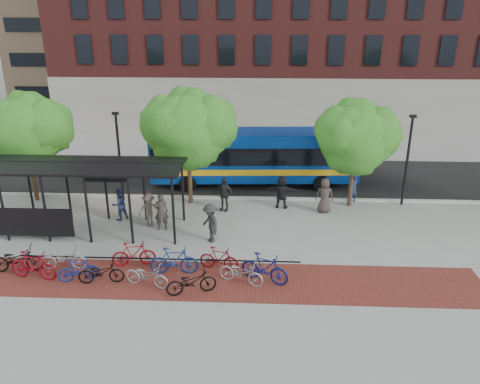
{
  "coord_description": "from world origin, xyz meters",
  "views": [
    {
      "loc": [
        0.97,
        -21.35,
        10.18
      ],
      "look_at": [
        -0.07,
        0.95,
        1.6
      ],
      "focal_mm": 35.0,
      "sensor_mm": 36.0,
      "label": 1
    }
  ],
  "objects_px": {
    "bike_2": "(64,258)",
    "bike_7": "(174,261)",
    "bike_5": "(134,254)",
    "bike_10": "(241,272)",
    "tree_c": "(357,135)",
    "pedestrian_4": "(224,194)",
    "bike_4": "(101,272)",
    "bike_0": "(17,259)",
    "pedestrian_2": "(119,204)",
    "pedestrian_9": "(210,223)",
    "lamp_post_right": "(408,158)",
    "lamp_post_left": "(119,154)",
    "pedestrian_7": "(353,188)",
    "bike_1": "(33,266)",
    "pedestrian_3": "(149,210)",
    "bike_6": "(147,275)",
    "bike_11": "(265,268)",
    "tree_a": "(27,128)",
    "bus": "(254,154)",
    "bike_8": "(191,282)",
    "tree_b": "(190,126)",
    "pedestrian_6": "(325,195)",
    "bike_9": "(219,258)",
    "bike_3": "(78,270)",
    "pedestrian_1": "(161,212)",
    "bus_shelter": "(71,173)",
    "pedestrian_5": "(282,192)"
  },
  "relations": [
    {
      "from": "bike_6",
      "to": "pedestrian_4",
      "type": "bearing_deg",
      "value": -1.67
    },
    {
      "from": "bike_4",
      "to": "bike_10",
      "type": "xyz_separation_m",
      "value": [
        5.6,
        0.22,
        0.03
      ]
    },
    {
      "from": "bike_0",
      "to": "pedestrian_5",
      "type": "distance_m",
      "value": 13.52
    },
    {
      "from": "bus",
      "to": "pedestrian_9",
      "type": "xyz_separation_m",
      "value": [
        -1.91,
        -8.1,
        -1.02
      ]
    },
    {
      "from": "bus",
      "to": "bike_4",
      "type": "xyz_separation_m",
      "value": [
        -5.91,
        -11.95,
        -1.49
      ]
    },
    {
      "from": "lamp_post_left",
      "to": "bike_9",
      "type": "distance_m",
      "value": 10.15
    },
    {
      "from": "tree_c",
      "to": "bike_5",
      "type": "height_order",
      "value": "tree_c"
    },
    {
      "from": "tree_c",
      "to": "pedestrian_9",
      "type": "distance_m",
      "value": 9.41
    },
    {
      "from": "pedestrian_5",
      "to": "pedestrian_1",
      "type": "bearing_deg",
      "value": 36.59
    },
    {
      "from": "bus",
      "to": "pedestrian_6",
      "type": "distance_m",
      "value": 5.89
    },
    {
      "from": "pedestrian_9",
      "to": "bike_4",
      "type": "bearing_deg",
      "value": -79.96
    },
    {
      "from": "bike_5",
      "to": "bike_10",
      "type": "height_order",
      "value": "bike_5"
    },
    {
      "from": "bike_4",
      "to": "bike_8",
      "type": "distance_m",
      "value": 3.77
    },
    {
      "from": "bike_7",
      "to": "pedestrian_2",
      "type": "height_order",
      "value": "pedestrian_2"
    },
    {
      "from": "tree_c",
      "to": "pedestrian_9",
      "type": "xyz_separation_m",
      "value": [
        -7.44,
        -4.85,
        -3.1
      ]
    },
    {
      "from": "bus_shelter",
      "to": "bike_9",
      "type": "distance_m",
      "value": 8.6
    },
    {
      "from": "lamp_post_right",
      "to": "pedestrian_2",
      "type": "height_order",
      "value": "lamp_post_right"
    },
    {
      "from": "bike_10",
      "to": "lamp_post_left",
      "type": "bearing_deg",
      "value": 61.15
    },
    {
      "from": "bike_6",
      "to": "bike_11",
      "type": "distance_m",
      "value": 4.68
    },
    {
      "from": "bike_0",
      "to": "bike_7",
      "type": "relative_size",
      "value": 1.06
    },
    {
      "from": "bike_1",
      "to": "pedestrian_3",
      "type": "relative_size",
      "value": 1.15
    },
    {
      "from": "pedestrian_3",
      "to": "pedestrian_7",
      "type": "distance_m",
      "value": 11.48
    },
    {
      "from": "tree_a",
      "to": "pedestrian_2",
      "type": "relative_size",
      "value": 3.62
    },
    {
      "from": "bike_4",
      "to": "bike_11",
      "type": "height_order",
      "value": "bike_11"
    },
    {
      "from": "tree_c",
      "to": "pedestrian_2",
      "type": "distance_m",
      "value": 13.1
    },
    {
      "from": "bike_9",
      "to": "bus",
      "type": "bearing_deg",
      "value": 6.18
    },
    {
      "from": "bike_0",
      "to": "bike_7",
      "type": "distance_m",
      "value": 6.61
    },
    {
      "from": "tree_a",
      "to": "bike_10",
      "type": "xyz_separation_m",
      "value": [
        12.17,
        -8.47,
        -3.74
      ]
    },
    {
      "from": "tree_a",
      "to": "bike_4",
      "type": "height_order",
      "value": "tree_a"
    },
    {
      "from": "bike_5",
      "to": "bike_9",
      "type": "bearing_deg",
      "value": -102.47
    },
    {
      "from": "tree_c",
      "to": "pedestrian_7",
      "type": "distance_m",
      "value": 3.25
    },
    {
      "from": "bike_0",
      "to": "bike_7",
      "type": "xyz_separation_m",
      "value": [
        6.6,
        0.12,
        0.04
      ]
    },
    {
      "from": "bike_2",
      "to": "bike_7",
      "type": "distance_m",
      "value": 4.74
    },
    {
      "from": "pedestrian_2",
      "to": "pedestrian_9",
      "type": "xyz_separation_m",
      "value": [
        5.01,
        -2.33,
        0.1
      ]
    },
    {
      "from": "bike_2",
      "to": "bike_6",
      "type": "xyz_separation_m",
      "value": [
        3.82,
        -1.16,
        -0.01
      ]
    },
    {
      "from": "lamp_post_left",
      "to": "pedestrian_3",
      "type": "distance_m",
      "value": 4.65
    },
    {
      "from": "bike_0",
      "to": "pedestrian_7",
      "type": "relative_size",
      "value": 1.28
    },
    {
      "from": "bike_1",
      "to": "pedestrian_6",
      "type": "xyz_separation_m",
      "value": [
        12.62,
        7.47,
        0.35
      ]
    },
    {
      "from": "tree_b",
      "to": "pedestrian_2",
      "type": "xyz_separation_m",
      "value": [
        -3.46,
        -2.52,
        -3.61
      ]
    },
    {
      "from": "bike_5",
      "to": "pedestrian_9",
      "type": "height_order",
      "value": "pedestrian_9"
    },
    {
      "from": "bike_3",
      "to": "bike_7",
      "type": "height_order",
      "value": "bike_7"
    },
    {
      "from": "pedestrian_4",
      "to": "pedestrian_7",
      "type": "xyz_separation_m",
      "value": [
        7.25,
        1.53,
        -0.11
      ]
    },
    {
      "from": "lamp_post_right",
      "to": "pedestrian_4",
      "type": "xyz_separation_m",
      "value": [
        -10.01,
        -1.33,
        -1.8
      ]
    },
    {
      "from": "tree_b",
      "to": "lamp_post_left",
      "type": "relative_size",
      "value": 1.26
    },
    {
      "from": "bike_3",
      "to": "bike_5",
      "type": "bearing_deg",
      "value": -72.86
    },
    {
      "from": "tree_c",
      "to": "pedestrian_4",
      "type": "bearing_deg",
      "value": -171.33
    },
    {
      "from": "bike_7",
      "to": "pedestrian_9",
      "type": "height_order",
      "value": "pedestrian_9"
    },
    {
      "from": "bike_3",
      "to": "pedestrian_1",
      "type": "height_order",
      "value": "pedestrian_1"
    },
    {
      "from": "pedestrian_7",
      "to": "bike_1",
      "type": "bearing_deg",
      "value": 2.12
    },
    {
      "from": "pedestrian_4",
      "to": "bus",
      "type": "bearing_deg",
      "value": 87.01
    }
  ]
}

